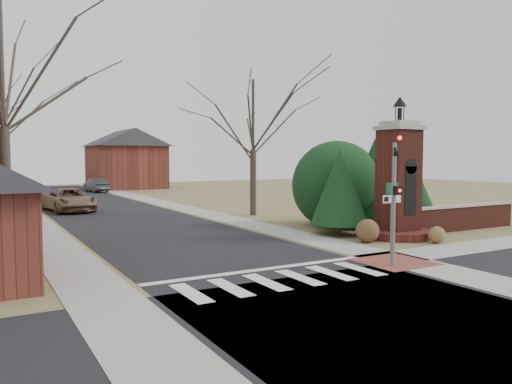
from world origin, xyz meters
TOP-DOWN VIEW (x-y plane):
  - ground at (0.00, 0.00)m, footprint 120.00×120.00m
  - main_street at (0.00, 22.00)m, footprint 8.00×70.00m
  - cross_street at (0.00, -3.00)m, footprint 120.00×8.00m
  - crosswalk_zone at (0.00, 0.80)m, footprint 8.00×2.20m
  - stop_bar at (0.00, 2.30)m, footprint 8.00×0.35m
  - sidewalk_right_main at (5.20, 22.00)m, footprint 2.00×60.00m
  - sidewalk_left at (-5.20, 22.00)m, footprint 2.00×60.00m
  - curb_apron at (4.80, 1.00)m, footprint 2.40×2.40m
  - traffic_signal_pole at (4.30, 0.57)m, footprint 0.28×0.41m
  - sign_post at (5.59, 1.99)m, footprint 0.90×0.07m
  - brick_gate_monument at (9.00, 4.99)m, footprint 3.20×3.20m
  - brick_garden_wall at (13.50, 5.00)m, footprint 7.50×0.50m
  - house_distant_right at (7.99, 47.99)m, footprint 8.80×8.80m
  - evergreen_near at (7.20, 7.00)m, footprint 2.80×2.80m
  - evergreen_mid at (10.50, 8.20)m, footprint 3.40×3.40m
  - evergreen_far at (12.50, 7.20)m, footprint 2.40×2.40m
  - evergreen_mass at (9.00, 9.50)m, footprint 4.80×4.80m
  - bare_tree_0 at (-7.00, 9.00)m, footprint 8.05×8.05m
  - bare_tree_3 at (7.50, 16.00)m, footprint 7.00×7.00m
  - pickup_truck at (-2.37, 24.31)m, footprint 3.25×5.95m
  - distant_car at (3.40, 42.91)m, footprint 2.04×4.54m
  - dry_shrub_left at (6.80, 4.60)m, footprint 1.03×1.03m
  - dry_shrub_right at (9.30, 3.00)m, footprint 0.73×0.73m

SIDE VIEW (x-z plane):
  - ground at x=0.00m, z-range 0.00..0.00m
  - main_street at x=0.00m, z-range 0.00..0.01m
  - cross_street at x=0.00m, z-range 0.00..0.01m
  - crosswalk_zone at x=0.00m, z-range 0.00..0.02m
  - stop_bar at x=0.00m, z-range 0.00..0.02m
  - sidewalk_right_main at x=5.20m, z-range 0.00..0.02m
  - sidewalk_left at x=-5.20m, z-range 0.00..0.02m
  - curb_apron at x=4.80m, z-range 0.00..0.02m
  - dry_shrub_right at x=9.30m, z-range 0.00..0.73m
  - dry_shrub_left at x=6.80m, z-range 0.00..1.03m
  - brick_garden_wall at x=13.50m, z-range 0.01..1.31m
  - distant_car at x=3.40m, z-range 0.00..1.45m
  - pickup_truck at x=-2.37m, z-range 0.00..1.58m
  - evergreen_far at x=12.50m, z-range 0.25..3.55m
  - sign_post at x=5.59m, z-range 0.57..3.32m
  - brick_gate_monument at x=9.00m, z-range -1.07..5.40m
  - evergreen_near at x=7.20m, z-range 0.25..4.35m
  - evergreen_mass at x=9.00m, z-range 0.00..4.80m
  - traffic_signal_pole at x=4.30m, z-range 0.34..4.84m
  - evergreen_mid at x=10.50m, z-range 0.25..4.95m
  - house_distant_right at x=7.99m, z-range 0.00..7.30m
  - bare_tree_3 at x=7.50m, z-range 1.84..11.54m
  - bare_tree_0 at x=-7.00m, z-range 2.12..13.27m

